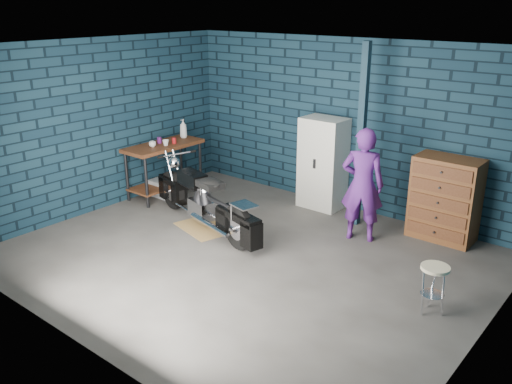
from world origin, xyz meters
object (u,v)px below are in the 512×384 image
locker (323,163)px  workbench (165,170)px  person (362,185)px  storage_bin (163,188)px  motorcycle (204,197)px  shop_stool (433,290)px  tool_chest (445,199)px

locker → workbench: bearing=-153.2°
person → locker: (-1.12, 0.74, -0.07)m
person → locker: size_ratio=1.09×
storage_bin → motorcycle: bearing=-19.6°
shop_stool → motorcycle: bearing=177.9°
tool_chest → shop_stool: tool_chest is taller
workbench → person: bearing=7.8°
locker → storage_bin: bearing=-151.7°
motorcycle → locker: (0.86, 1.85, 0.25)m
person → workbench: bearing=-13.4°
workbench → person: (3.54, 0.49, 0.35)m
workbench → locker: (2.43, 1.22, 0.28)m
storage_bin → locker: 2.80m
locker → tool_chest: (2.02, 0.00, -0.14)m
workbench → storage_bin: 0.32m
motorcycle → person: bearing=44.0°
shop_stool → locker: bearing=143.6°
workbench → shop_stool: bearing=-8.4°
workbench → motorcycle: size_ratio=0.63×
storage_bin → locker: locker is taller
person → storage_bin: (-3.52, -0.56, -0.67)m
motorcycle → storage_bin: size_ratio=4.93×
workbench → shop_stool: (5.11, -0.76, -0.17)m
locker → person: bearing=-33.4°
shop_stool → person: bearing=141.6°
locker → motorcycle: bearing=-115.0°
workbench → person: 3.59m
motorcycle → locker: bearing=79.7°
tool_chest → storage_bin: bearing=-163.7°
workbench → locker: 2.73m
motorcycle → shop_stool: motorcycle is taller
person → storage_bin: 3.63m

